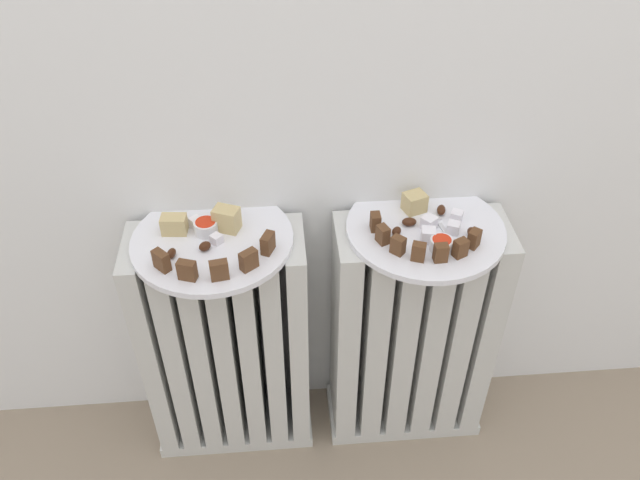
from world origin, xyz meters
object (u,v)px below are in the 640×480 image
at_px(radiator_left, 227,347).
at_px(plate_left, 212,240).
at_px(jam_bowl_right, 441,244).
at_px(fork, 442,228).
at_px(jam_bowl_left, 206,226).
at_px(radiator_right, 411,335).
at_px(plate_right, 425,229).

bearing_deg(radiator_left, plate_left, 90.00).
bearing_deg(jam_bowl_right, fork, 73.85).
bearing_deg(jam_bowl_left, radiator_right, -2.26).
relative_size(plate_right, fork, 2.82).
bearing_deg(plate_right, radiator_right, 90.00).
height_order(radiator_right, plate_left, plate_left).
xyz_separation_m(radiator_left, plate_left, (0.00, 0.00, 0.30)).
xyz_separation_m(radiator_right, plate_right, (0.00, -0.00, 0.30)).
distance_m(plate_left, jam_bowl_right, 0.43).
distance_m(radiator_right, plate_left, 0.51).
xyz_separation_m(plate_right, jam_bowl_left, (-0.42, 0.02, 0.02)).
distance_m(radiator_left, plate_left, 0.30).
height_order(radiator_left, plate_right, plate_right).
bearing_deg(radiator_right, plate_right, -90.00).
bearing_deg(plate_left, jam_bowl_left, 123.32).
relative_size(plate_right, jam_bowl_left, 6.69).
bearing_deg(plate_left, plate_right, 0.00).
distance_m(radiator_left, radiator_right, 0.41).
relative_size(plate_left, plate_right, 1.00).
bearing_deg(fork, plate_left, 179.00).
bearing_deg(jam_bowl_left, radiator_left, -56.68).
height_order(jam_bowl_left, fork, jam_bowl_left).
relative_size(plate_left, fork, 2.82).
height_order(jam_bowl_left, jam_bowl_right, jam_bowl_left).
xyz_separation_m(jam_bowl_left, jam_bowl_right, (0.43, -0.09, -0.00)).
height_order(radiator_left, jam_bowl_right, jam_bowl_right).
xyz_separation_m(radiator_right, jam_bowl_right, (0.01, -0.07, 0.32)).
relative_size(radiator_right, jam_bowl_left, 12.86).
bearing_deg(radiator_right, plate_left, -180.00).
height_order(radiator_right, plate_right, plate_right).
relative_size(plate_right, jam_bowl_right, 7.26).
bearing_deg(radiator_left, plate_right, 0.00).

